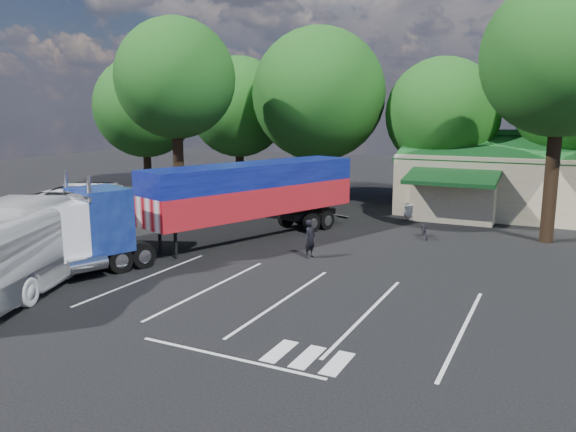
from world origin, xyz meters
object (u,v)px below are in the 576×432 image
at_px(tour_bus, 39,238).
at_px(silver_sedan, 436,210).
at_px(semi_truck, 213,200).
at_px(bicycle, 425,230).
at_px(woman, 310,239).

distance_m(tour_bus, silver_sedan, 23.38).
bearing_deg(silver_sedan, semi_truck, 131.94).
relative_size(bicycle, tour_bus, 0.14).
relative_size(semi_truck, bicycle, 11.48).
height_order(woman, tour_bus, tour_bus).
height_order(woman, silver_sedan, woman).
height_order(woman, bicycle, woman).
xyz_separation_m(semi_truck, bicycle, (9.19, 6.80, -1.97)).
distance_m(bicycle, tour_bus, 19.25).
bearing_deg(bicycle, woman, -143.13).
bearing_deg(silver_sedan, bicycle, 172.50).
xyz_separation_m(bicycle, silver_sedan, (-0.50, 5.46, 0.20)).
bearing_deg(bicycle, tour_bus, -153.09).
bearing_deg(bicycle, silver_sedan, 72.75).
distance_m(woman, silver_sedan, 12.51).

